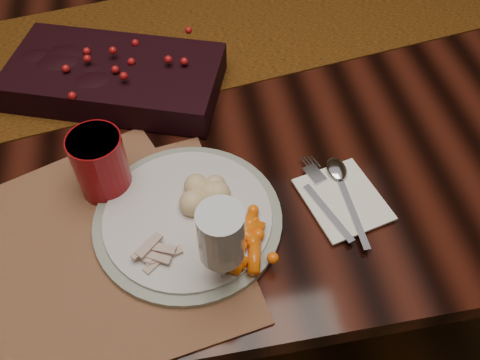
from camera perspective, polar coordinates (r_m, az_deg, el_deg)
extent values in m
plane|color=black|center=(1.58, -2.81, -10.81)|extent=(5.00, 5.00, 0.00)
cube|color=black|center=(1.26, -3.47, -2.93)|extent=(1.80, 1.00, 0.75)
cube|color=black|center=(1.12, -3.19, 16.39)|extent=(1.83, 0.65, 0.00)
cube|color=brown|center=(0.79, -21.96, -9.48)|extent=(0.59, 0.52, 0.00)
cube|color=brown|center=(0.78, -18.50, -9.12)|extent=(0.54, 0.43, 0.00)
cylinder|color=silver|center=(0.77, -5.87, -4.29)|extent=(0.32, 0.32, 0.02)
cube|color=white|center=(0.81, 11.48, -2.14)|extent=(0.14, 0.15, 0.00)
cylinder|color=maroon|center=(0.80, -15.37, 1.70)|extent=(0.09, 0.09, 0.11)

